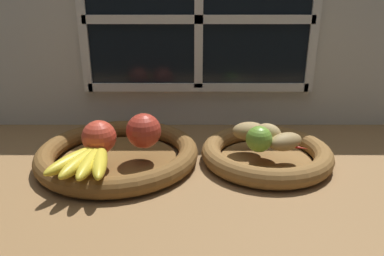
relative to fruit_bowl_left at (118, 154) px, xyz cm
name	(u,v)px	position (x,y,z in cm)	size (l,w,h in cm)	color
ground_plane	(200,172)	(19.18, -2.29, -3.58)	(140.00, 90.00, 3.00)	olive
back_wall	(198,30)	(19.18, 27.48, 25.80)	(140.00, 4.60, 55.00)	silver
fruit_bowl_left	(118,154)	(0.00, 0.00, 0.00)	(37.64, 37.64, 4.53)	brown
fruit_bowl_right	(266,154)	(34.79, 0.00, 0.01)	(30.50, 30.50, 4.53)	brown
apple_red_front	(99,137)	(-2.78, -5.01, 6.16)	(7.43, 7.43, 7.43)	#CC422D
apple_red_right	(143,131)	(6.47, -1.70, 6.41)	(7.92, 7.92, 7.92)	#B73828
banana_bunch_front	(87,160)	(-3.62, -12.00, 3.96)	(13.21, 16.69, 3.02)	yellow
potato_oblong	(249,131)	(30.99, 2.95, 4.60)	(8.08, 5.32, 4.31)	#A38451
potato_small	(285,142)	(38.16, -3.38, 4.45)	(8.33, 4.66, 4.01)	#A38451
potato_large	(267,134)	(34.79, 0.00, 4.95)	(6.37, 4.53, 5.01)	tan
lime_near	(259,139)	(32.06, -4.09, 5.36)	(5.82, 5.82, 5.82)	#6B9E33
chili_pepper	(281,145)	(37.23, -3.14, 3.61)	(2.32, 2.32, 12.07)	red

